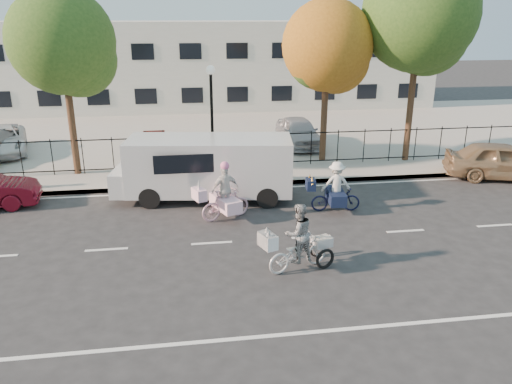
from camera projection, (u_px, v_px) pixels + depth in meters
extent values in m
plane|color=#333334|center=(212.00, 243.00, 14.62)|extent=(120.00, 120.00, 0.00)
cube|color=#A8A399|center=(204.00, 186.00, 19.31)|extent=(60.00, 0.10, 0.15)
cube|color=#A8A399|center=(202.00, 178.00, 20.29)|extent=(60.00, 2.20, 0.15)
cube|color=#A8A399|center=(196.00, 131.00, 28.60)|extent=(60.00, 15.60, 0.15)
cube|color=silver|center=(190.00, 64.00, 36.97)|extent=(34.00, 10.00, 6.00)
cylinder|color=black|center=(212.00, 124.00, 20.33)|extent=(0.12, 0.12, 4.00)
sphere|color=white|center=(211.00, 70.00, 19.61)|extent=(0.36, 0.36, 0.36)
cylinder|color=black|center=(147.00, 153.00, 20.32)|extent=(0.06, 0.06, 1.80)
cylinder|color=black|center=(164.00, 152.00, 20.42)|extent=(0.06, 0.06, 1.80)
cube|color=#59140F|center=(154.00, 138.00, 20.17)|extent=(0.85, 0.04, 0.60)
imported|color=silver|center=(298.00, 253.00, 12.99)|extent=(1.84, 1.17, 0.91)
imported|color=white|center=(298.00, 233.00, 12.80)|extent=(0.94, 0.83, 1.59)
cube|color=white|center=(268.00, 241.00, 12.40)|extent=(0.48, 0.63, 0.36)
cone|color=white|center=(267.00, 230.00, 12.43)|extent=(0.14, 0.14, 0.18)
cone|color=white|center=(269.00, 234.00, 12.20)|extent=(0.14, 0.14, 0.18)
torus|color=black|center=(325.00, 259.00, 13.06)|extent=(0.56, 0.27, 0.57)
torus|color=black|center=(318.00, 247.00, 13.72)|extent=(0.56, 0.27, 0.57)
cube|color=white|center=(322.00, 242.00, 13.28)|extent=(0.60, 0.51, 0.25)
imported|color=#DCA7BB|center=(226.00, 204.00, 16.24)|extent=(1.75, 1.07, 1.02)
imported|color=silver|center=(225.00, 189.00, 16.07)|extent=(1.02, 0.71, 1.60)
cube|color=#F9BDD2|center=(199.00, 194.00, 15.64)|extent=(0.49, 0.63, 0.37)
cone|color=silver|center=(199.00, 184.00, 15.53)|extent=(0.12, 0.12, 0.33)
cube|color=#F9BDD2|center=(226.00, 203.00, 16.22)|extent=(1.01, 1.43, 0.41)
sphere|color=pink|center=(225.00, 166.00, 15.81)|extent=(0.28, 0.28, 0.28)
imported|color=black|center=(336.00, 199.00, 16.94)|extent=(1.71, 0.74, 0.87)
imported|color=silver|center=(336.00, 184.00, 16.76)|extent=(1.04, 0.66, 1.52)
cube|color=black|center=(311.00, 184.00, 16.73)|extent=(0.34, 0.56, 0.35)
cone|color=gold|center=(310.00, 177.00, 16.82)|extent=(0.12, 0.23, 0.31)
cone|color=gold|center=(312.00, 180.00, 16.50)|extent=(0.12, 0.23, 0.31)
cube|color=black|center=(336.00, 196.00, 16.91)|extent=(0.66, 1.31, 0.39)
cube|color=silver|center=(210.00, 165.00, 17.81)|extent=(6.00, 2.90, 1.92)
cube|color=silver|center=(121.00, 183.00, 17.55)|extent=(0.81, 2.13, 0.85)
cylinder|color=black|center=(153.00, 200.00, 16.95)|extent=(0.78, 0.38, 0.75)
cylinder|color=black|center=(155.00, 183.00, 18.71)|extent=(0.78, 0.38, 0.75)
cylinder|color=black|center=(270.00, 195.00, 17.51)|extent=(0.78, 0.38, 0.75)
cylinder|color=black|center=(262.00, 178.00, 19.26)|extent=(0.78, 0.38, 0.75)
imported|color=#A07D57|center=(503.00, 161.00, 20.23)|extent=(4.79, 3.00, 1.52)
imported|color=white|center=(1.00, 140.00, 23.50)|extent=(3.25, 4.96, 1.27)
imported|color=#A7A8AF|center=(299.00, 132.00, 24.86)|extent=(1.84, 4.23, 1.42)
cylinder|color=#442D1D|center=(72.00, 120.00, 19.96)|extent=(0.28, 0.28, 4.73)
sphere|color=#385B1E|center=(62.00, 41.00, 18.95)|extent=(4.05, 4.05, 4.05)
sphere|color=#385B1E|center=(78.00, 59.00, 19.43)|extent=(2.97, 2.97, 2.97)
cylinder|color=#442D1D|center=(324.00, 114.00, 21.92)|extent=(0.28, 0.28, 4.50)
sphere|color=#9F6219|center=(327.00, 45.00, 20.96)|extent=(3.85, 3.85, 3.85)
sphere|color=#9F6219|center=(337.00, 61.00, 21.43)|extent=(2.83, 2.83, 2.83)
cylinder|color=#442D1D|center=(411.00, 101.00, 21.77)|extent=(0.28, 0.28, 5.59)
sphere|color=#385B1E|center=(420.00, 14.00, 20.58)|extent=(4.79, 4.79, 4.79)
sphere|color=#385B1E|center=(427.00, 34.00, 21.10)|extent=(3.51, 3.51, 3.51)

